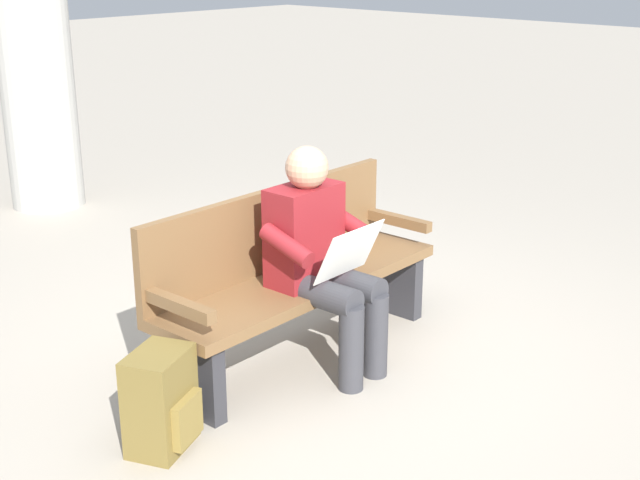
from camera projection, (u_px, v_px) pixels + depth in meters
The scene contains 4 objects.
ground_plane at pixel (301, 354), 4.79m from camera, with size 40.00×40.00×0.00m, color #A89E8E.
bench_near at pixel (291, 273), 4.68m from camera, with size 1.82×0.54×0.90m.
person_seated at pixel (321, 254), 4.47m from camera, with size 0.58×0.58×1.18m.
backpack at pixel (162, 402), 3.84m from camera, with size 0.37×0.34×0.46m.
Camera 1 is at (3.11, 3.02, 2.14)m, focal length 49.06 mm.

